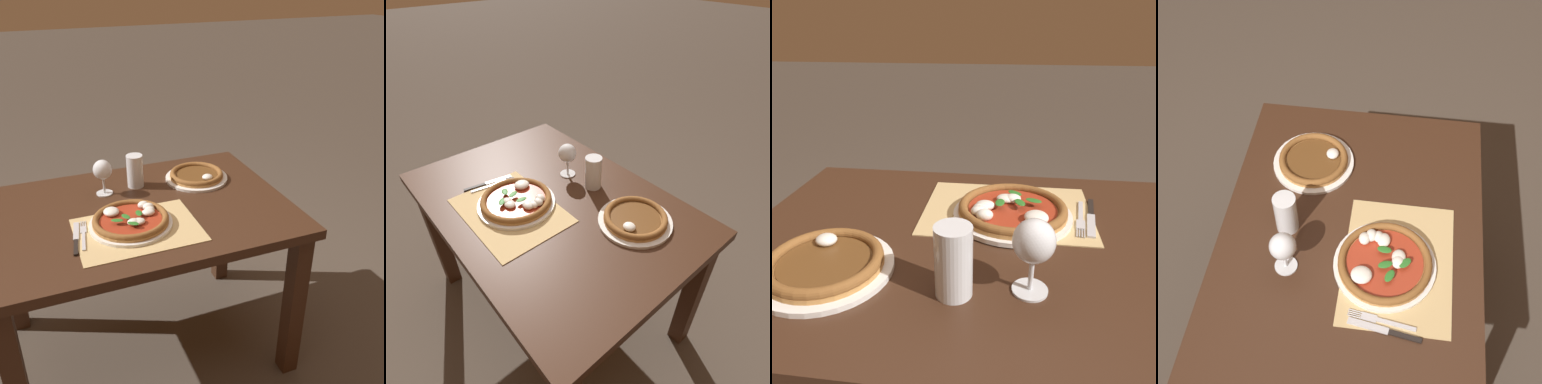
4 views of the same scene
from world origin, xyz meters
The scene contains 9 objects.
ground_plane centered at (0.00, 0.00, 0.00)m, with size 24.00×24.00×0.00m, color #473D33.
dining_table centered at (0.00, 0.00, 0.63)m, with size 1.21×0.84×0.74m.
paper_placemat centered at (-0.05, -0.16, 0.74)m, with size 0.45×0.33×0.00m, color tan.
pizza_near centered at (-0.06, -0.12, 0.76)m, with size 0.31×0.31×0.05m.
pizza_far centered at (0.32, 0.17, 0.76)m, with size 0.28×0.28×0.05m.
wine_glass centered at (-0.10, 0.18, 0.85)m, with size 0.08×0.08×0.16m.
pint_glass centered at (0.04, 0.20, 0.81)m, with size 0.07×0.07×0.15m.
fork centered at (-0.24, -0.13, 0.75)m, with size 0.05×0.20×0.00m.
knife centered at (-0.27, -0.14, 0.75)m, with size 0.05×0.21×0.01m.
Camera 1 is at (-0.39, -1.55, 1.62)m, focal length 42.00 mm.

